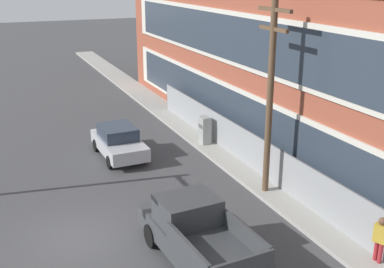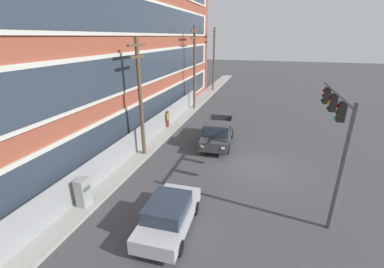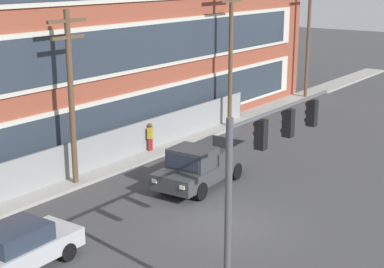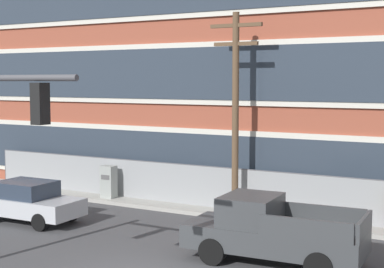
# 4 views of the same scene
# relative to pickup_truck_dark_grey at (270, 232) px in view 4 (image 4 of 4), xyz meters

# --- Properties ---
(sidewalk_building_side) EXTENTS (80.00, 1.86, 0.16)m
(sidewalk_building_side) POSITION_rel_pickup_truck_dark_grey_xyz_m (-2.86, 5.09, -0.86)
(sidewalk_building_side) COLOR #9E9B93
(sidewalk_building_side) RESTS_ON ground
(chain_link_fence) EXTENTS (28.69, 0.06, 1.87)m
(chain_link_fence) POSITION_rel_pickup_truck_dark_grey_xyz_m (-2.35, 5.32, 0.01)
(chain_link_fence) COLOR gray
(chain_link_fence) RESTS_ON ground
(pickup_truck_dark_grey) EXTENTS (5.40, 2.37, 1.97)m
(pickup_truck_dark_grey) POSITION_rel_pickup_truck_dark_grey_xyz_m (0.00, 0.00, 0.00)
(pickup_truck_dark_grey) COLOR #383A3D
(pickup_truck_dark_grey) RESTS_ON ground
(sedan_silver) EXTENTS (4.18, 2.00, 1.56)m
(sedan_silver) POSITION_rel_pickup_truck_dark_grey_xyz_m (-9.93, 0.18, -0.14)
(sedan_silver) COLOR #B2B5BA
(sedan_silver) RESTS_ON ground
(utility_pole_near_corner) EXTENTS (2.14, 0.26, 7.98)m
(utility_pole_near_corner) POSITION_rel_pickup_truck_dark_grey_xyz_m (-3.35, 4.63, 3.45)
(utility_pole_near_corner) COLOR brown
(utility_pole_near_corner) RESTS_ON ground
(electrical_cabinet) EXTENTS (0.63, 0.50, 1.60)m
(electrical_cabinet) POSITION_rel_pickup_truck_dark_grey_xyz_m (-9.64, 4.77, -0.14)
(electrical_cabinet) COLOR #939993
(electrical_cabinet) RESTS_ON ground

